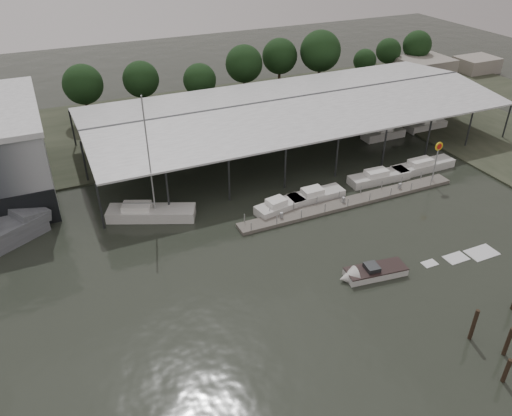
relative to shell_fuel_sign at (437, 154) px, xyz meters
name	(u,v)px	position (x,y,z in m)	size (l,w,h in m)	color
ground	(272,291)	(-27.00, -9.99, -3.93)	(200.00, 200.00, 0.00)	#242921
land_strip_far	(154,127)	(-27.00, 32.01, -3.83)	(140.00, 30.00, 0.30)	#3E4231
covered_boat_shed	(295,102)	(-10.00, 18.01, 2.20)	(58.24, 24.00, 6.96)	white
floating_dock	(350,202)	(-12.00, 0.01, -3.72)	(28.00, 2.00, 1.40)	#625E56
shell_fuel_sign	(437,154)	(0.00, 0.00, 0.00)	(1.10, 0.18, 5.55)	#929597
distant_commercial_buildings	(440,67)	(32.03, 34.70, -2.08)	(22.00, 8.00, 4.00)	gray
white_sailboat	(150,213)	(-33.96, 6.53, -3.27)	(9.83, 6.22, 14.25)	silver
speedboat_underway	(370,273)	(-17.73, -11.93, -3.53)	(17.52, 4.22, 2.00)	silver
moored_cruiser_0	(280,206)	(-20.25, 1.89, -3.31)	(6.19, 3.20, 1.70)	silver
moored_cruiser_1	(315,196)	(-15.37, 2.33, -3.31)	(6.88, 2.31, 1.70)	silver
moored_cruiser_2	(379,177)	(-5.78, 3.13, -3.31)	(8.13, 2.53, 1.70)	silver
moored_cruiser_3	(422,166)	(1.22, 3.28, -3.31)	(9.05, 2.33, 1.70)	silver
horizon_tree_line	(270,62)	(-4.20, 38.15, 2.17)	(70.45, 10.33, 10.89)	#2E2014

